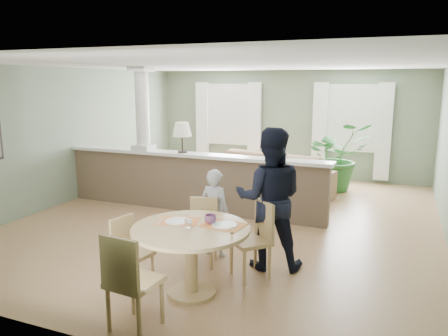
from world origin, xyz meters
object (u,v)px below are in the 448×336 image
at_px(sofa, 262,175).
at_px(man_person, 270,199).
at_px(houseplant, 337,156).
at_px(chair_far_man, 256,236).
at_px(dining_table, 192,241).
at_px(chair_side, 129,249).
at_px(chair_far_boy, 202,228).
at_px(chair_near, 129,278).
at_px(child_person, 215,213).

bearing_deg(sofa, man_person, -59.85).
xyz_separation_m(houseplant, chair_far_man, (-0.29, -4.95, -0.24)).
height_order(dining_table, chair_side, dining_table).
xyz_separation_m(chair_far_boy, chair_near, (0.06, -1.80, 0.07)).
relative_size(sofa, chair_far_boy, 3.34).
bearing_deg(chair_side, houseplant, -3.86).
relative_size(houseplant, chair_side, 1.82).
bearing_deg(chair_far_man, houseplant, 128.88).
xyz_separation_m(child_person, man_person, (0.81, -0.09, 0.31)).
relative_size(chair_near, man_person, 0.55).
relative_size(chair_far_boy, chair_far_man, 0.92).
bearing_deg(houseplant, chair_near, -98.78).
bearing_deg(sofa, child_person, -72.13).
xyz_separation_m(dining_table, chair_side, (-0.79, -0.09, -0.18)).
xyz_separation_m(dining_table, chair_far_man, (0.52, 0.74, -0.11)).
bearing_deg(chair_near, chair_far_boy, -83.01).
bearing_deg(chair_far_boy, chair_side, -131.98).
height_order(houseplant, chair_near, houseplant).
relative_size(houseplant, man_person, 0.83).
bearing_deg(chair_far_boy, chair_near, -101.73).
relative_size(child_person, man_person, 0.67).
distance_m(chair_side, child_person, 1.39).
distance_m(chair_far_boy, chair_near, 1.80).
xyz_separation_m(sofa, houseplant, (1.41, 1.06, 0.34)).
distance_m(sofa, child_person, 3.49).
bearing_deg(chair_far_boy, sofa, 81.51).
relative_size(dining_table, chair_far_boy, 1.52).
bearing_deg(houseplant, child_person, -102.75).
distance_m(dining_table, chair_side, 0.81).
xyz_separation_m(sofa, chair_far_boy, (0.33, -3.76, 0.06)).
distance_m(chair_far_boy, man_person, 1.00).
height_order(chair_side, child_person, child_person).
bearing_deg(chair_near, child_person, -84.78).
relative_size(houseplant, chair_far_boy, 1.75).
distance_m(houseplant, dining_table, 5.75).
distance_m(sofa, chair_near, 5.58).
height_order(sofa, houseplant, houseplant).
xyz_separation_m(dining_table, child_person, (-0.22, 1.17, -0.02)).
xyz_separation_m(chair_near, child_person, (-0.00, 2.10, 0.06)).
xyz_separation_m(houseplant, dining_table, (-0.81, -5.69, -0.13)).
distance_m(dining_table, chair_near, 0.96).
height_order(chair_side, man_person, man_person).
bearing_deg(dining_table, child_person, 100.43).
bearing_deg(man_person, houseplant, -107.41).
xyz_separation_m(chair_far_boy, child_person, (0.06, 0.30, 0.14)).
distance_m(child_person, man_person, 0.87).
relative_size(dining_table, chair_side, 1.58).
bearing_deg(chair_side, chair_near, -133.94).
height_order(sofa, dining_table, dining_table).
bearing_deg(chair_far_boy, houseplant, 63.84).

